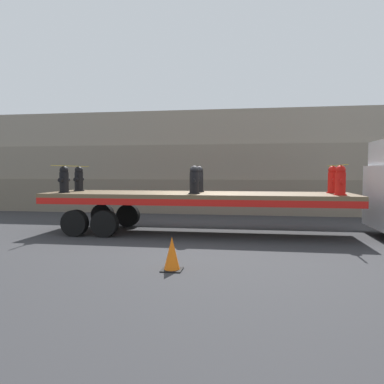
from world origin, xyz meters
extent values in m
plane|color=#2D2D30|center=(0.00, 0.00, 0.00)|extent=(120.00, 120.00, 0.00)
cube|color=#706656|center=(0.00, 6.89, 0.83)|extent=(60.00, 3.00, 1.66)
cube|color=gray|center=(0.00, 7.04, 2.49)|extent=(60.00, 3.00, 1.66)
cube|color=gray|center=(0.00, 7.19, 4.16)|extent=(60.00, 3.00, 1.66)
cube|color=brown|center=(0.00, 0.00, 1.28)|extent=(9.95, 2.45, 0.13)
cube|color=red|center=(0.00, -1.19, 1.11)|extent=(9.95, 0.08, 0.20)
cube|color=red|center=(0.00, 1.19, 1.11)|extent=(9.95, 0.08, 0.20)
cylinder|color=black|center=(-2.74, -1.13, 0.41)|extent=(0.83, 0.30, 0.83)
cylinder|color=black|center=(-2.74, 1.13, 0.41)|extent=(0.83, 0.30, 0.83)
cylinder|color=black|center=(-3.73, -1.13, 0.41)|extent=(0.83, 0.30, 0.83)
cylinder|color=black|center=(-3.73, 1.13, 0.41)|extent=(0.83, 0.30, 0.83)
cylinder|color=black|center=(-4.37, -0.54, 1.36)|extent=(0.37, 0.37, 0.03)
cylinder|color=black|center=(-4.37, -0.54, 1.68)|extent=(0.30, 0.30, 0.68)
sphere|color=black|center=(-4.37, -0.54, 2.08)|extent=(0.28, 0.28, 0.28)
cylinder|color=black|center=(-4.37, -0.76, 1.76)|extent=(0.13, 0.15, 0.13)
cylinder|color=black|center=(-4.37, -0.32, 1.76)|extent=(0.13, 0.15, 0.13)
cylinder|color=black|center=(-4.37, 0.54, 1.36)|extent=(0.37, 0.37, 0.03)
cylinder|color=black|center=(-4.37, 0.54, 1.68)|extent=(0.30, 0.30, 0.68)
sphere|color=black|center=(-4.37, 0.54, 2.08)|extent=(0.28, 0.28, 0.28)
cylinder|color=black|center=(-4.37, 0.32, 1.76)|extent=(0.13, 0.15, 0.13)
cylinder|color=black|center=(-4.37, 0.76, 1.76)|extent=(0.13, 0.15, 0.13)
cylinder|color=black|center=(0.00, -0.54, 1.36)|extent=(0.37, 0.37, 0.03)
cylinder|color=black|center=(0.00, -0.54, 1.68)|extent=(0.30, 0.30, 0.68)
sphere|color=black|center=(0.00, -0.54, 2.08)|extent=(0.28, 0.28, 0.28)
cylinder|color=black|center=(0.00, -0.76, 1.76)|extent=(0.13, 0.15, 0.13)
cylinder|color=black|center=(0.00, -0.32, 1.76)|extent=(0.13, 0.15, 0.13)
cylinder|color=black|center=(0.00, 0.54, 1.36)|extent=(0.37, 0.37, 0.03)
cylinder|color=black|center=(0.00, 0.54, 1.68)|extent=(0.30, 0.30, 0.68)
sphere|color=black|center=(0.00, 0.54, 2.08)|extent=(0.28, 0.28, 0.28)
cylinder|color=black|center=(0.00, 0.32, 1.76)|extent=(0.13, 0.15, 0.13)
cylinder|color=black|center=(0.00, 0.76, 1.76)|extent=(0.13, 0.15, 0.13)
cylinder|color=red|center=(4.37, -0.54, 1.36)|extent=(0.37, 0.37, 0.03)
cylinder|color=red|center=(4.37, -0.54, 1.68)|extent=(0.30, 0.30, 0.68)
sphere|color=red|center=(4.37, -0.54, 2.08)|extent=(0.28, 0.28, 0.28)
cylinder|color=red|center=(4.37, -0.76, 1.76)|extent=(0.13, 0.15, 0.13)
cylinder|color=red|center=(4.37, -0.32, 1.76)|extent=(0.13, 0.15, 0.13)
cylinder|color=red|center=(4.37, 0.54, 1.36)|extent=(0.37, 0.37, 0.03)
cylinder|color=red|center=(4.37, 0.54, 1.68)|extent=(0.30, 0.30, 0.68)
sphere|color=red|center=(4.37, 0.54, 2.08)|extent=(0.28, 0.28, 0.28)
cylinder|color=red|center=(4.37, 0.32, 1.76)|extent=(0.13, 0.15, 0.13)
cylinder|color=red|center=(4.37, 0.76, 1.76)|extent=(0.13, 0.15, 0.13)
cube|color=yellow|center=(-4.37, 0.00, 2.23)|extent=(0.05, 2.65, 0.01)
cube|color=yellow|center=(4.37, 0.00, 2.23)|extent=(0.05, 2.65, 0.01)
cube|color=black|center=(0.16, -4.67, 0.01)|extent=(0.43, 0.43, 0.03)
cone|color=orange|center=(0.16, -4.67, 0.36)|extent=(0.33, 0.33, 0.67)
camera|label=1|loc=(1.76, -12.13, 2.04)|focal=35.00mm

